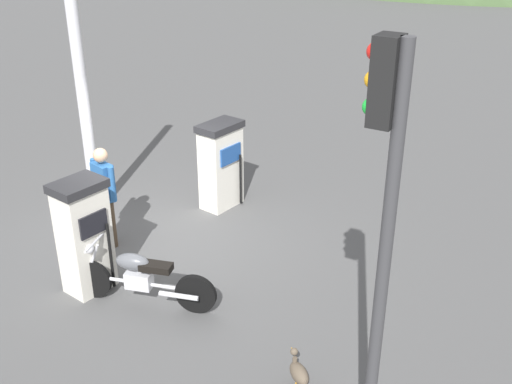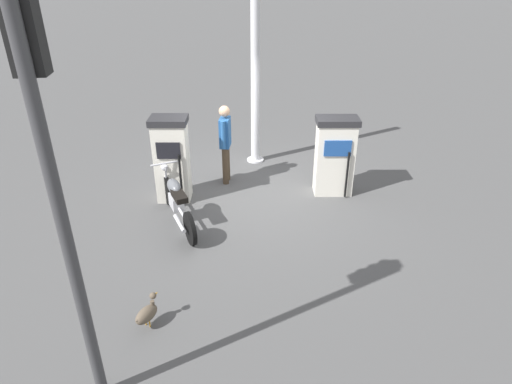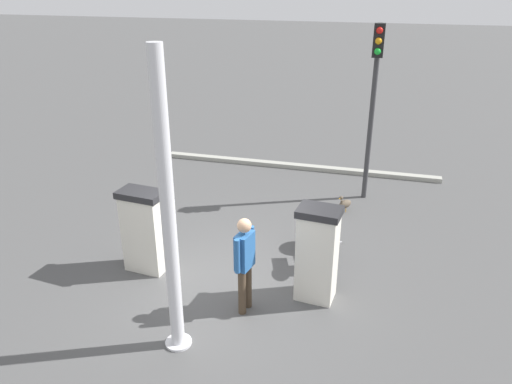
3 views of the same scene
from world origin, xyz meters
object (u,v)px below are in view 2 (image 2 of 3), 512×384
(fuel_pump_far, at_px, (335,156))
(roadside_traffic_light, at_px, (49,155))
(motorcycle_near_pump, at_px, (176,200))
(canopy_support_pole, at_px, (255,71))
(wandering_duck, at_px, (147,313))
(fuel_pump_near, at_px, (172,159))
(attendant_person, at_px, (225,139))

(fuel_pump_far, relative_size, roadside_traffic_light, 0.38)
(fuel_pump_far, xyz_separation_m, motorcycle_near_pump, (0.89, -3.10, -0.37))
(fuel_pump_far, distance_m, canopy_support_pole, 2.63)
(wandering_duck, xyz_separation_m, canopy_support_pole, (-5.28, 1.84, 1.91))
(fuel_pump_near, xyz_separation_m, fuel_pump_far, (-0.00, 3.21, -0.05))
(motorcycle_near_pump, height_order, attendant_person, attendant_person)
(attendant_person, relative_size, roadside_traffic_light, 0.40)
(fuel_pump_far, distance_m, roadside_traffic_light, 6.10)
(roadside_traffic_light, relative_size, canopy_support_pole, 0.95)
(fuel_pump_far, relative_size, motorcycle_near_pump, 0.79)
(canopy_support_pole, bearing_deg, wandering_duck, -19.22)
(roadside_traffic_light, bearing_deg, fuel_pump_near, 174.33)
(fuel_pump_near, relative_size, wandering_duck, 3.84)
(attendant_person, bearing_deg, wandering_duck, -15.00)
(fuel_pump_far, xyz_separation_m, canopy_support_pole, (-1.76, -1.45, 1.31))
(fuel_pump_far, bearing_deg, motorcycle_near_pump, -73.93)
(wandering_duck, distance_m, roadside_traffic_light, 2.80)
(wandering_duck, bearing_deg, motorcycle_near_pump, 175.82)
(fuel_pump_near, distance_m, attendant_person, 1.26)
(fuel_pump_near, bearing_deg, attendant_person, 123.10)
(fuel_pump_near, height_order, fuel_pump_far, fuel_pump_near)
(attendant_person, bearing_deg, canopy_support_pole, 146.45)
(fuel_pump_near, distance_m, canopy_support_pole, 2.79)
(motorcycle_near_pump, relative_size, roadside_traffic_light, 0.48)
(roadside_traffic_light, bearing_deg, canopy_support_pole, 160.45)
(motorcycle_near_pump, distance_m, canopy_support_pole, 3.55)
(attendant_person, relative_size, canopy_support_pole, 0.38)
(fuel_pump_near, relative_size, motorcycle_near_pump, 0.84)
(fuel_pump_near, distance_m, motorcycle_near_pump, 0.99)
(fuel_pump_near, distance_m, fuel_pump_far, 3.21)
(wandering_duck, bearing_deg, fuel_pump_far, 136.97)
(fuel_pump_near, bearing_deg, canopy_support_pole, 134.96)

